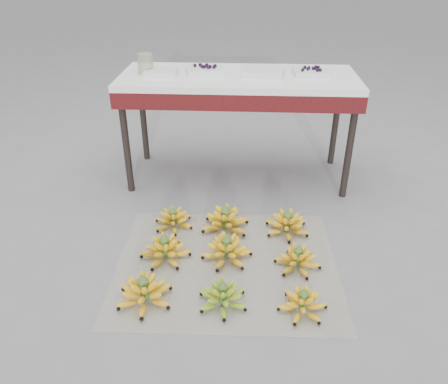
# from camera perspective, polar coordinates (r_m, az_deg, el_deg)

# --- Properties ---
(ground) EXTENTS (60.00, 60.00, 0.00)m
(ground) POSITION_cam_1_polar(r_m,az_deg,el_deg) (2.59, 1.12, -8.41)
(ground) COLOR slate
(ground) RESTS_ON ground
(newspaper_mat) EXTENTS (1.27, 1.08, 0.01)m
(newspaper_mat) POSITION_cam_1_polar(r_m,az_deg,el_deg) (2.53, 0.36, -9.40)
(newspaper_mat) COLOR white
(newspaper_mat) RESTS_ON ground
(bunch_front_left) EXTENTS (0.37, 0.37, 0.18)m
(bunch_front_left) POSITION_cam_1_polar(r_m,az_deg,el_deg) (2.30, -10.35, -12.76)
(bunch_front_left) COLOR yellow
(bunch_front_left) RESTS_ON newspaper_mat
(bunch_front_center) EXTENTS (0.33, 0.33, 0.16)m
(bunch_front_center) POSITION_cam_1_polar(r_m,az_deg,el_deg) (2.25, -0.17, -13.49)
(bunch_front_center) COLOR #76A61C
(bunch_front_center) RESTS_ON newspaper_mat
(bunch_front_right) EXTENTS (0.26, 0.26, 0.15)m
(bunch_front_right) POSITION_cam_1_polar(r_m,az_deg,el_deg) (2.26, 10.24, -14.11)
(bunch_front_right) COLOR yellow
(bunch_front_right) RESTS_ON newspaper_mat
(bunch_mid_left) EXTENTS (0.36, 0.36, 0.17)m
(bunch_mid_left) POSITION_cam_1_polar(r_m,az_deg,el_deg) (2.56, -7.68, -7.53)
(bunch_mid_left) COLOR yellow
(bunch_mid_left) RESTS_ON newspaper_mat
(bunch_mid_center) EXTENTS (0.34, 0.34, 0.18)m
(bunch_mid_center) POSITION_cam_1_polar(r_m,az_deg,el_deg) (2.53, 0.38, -7.64)
(bunch_mid_center) COLOR yellow
(bunch_mid_center) RESTS_ON newspaper_mat
(bunch_mid_right) EXTENTS (0.33, 0.33, 0.16)m
(bunch_mid_right) POSITION_cam_1_polar(r_m,az_deg,el_deg) (2.51, 9.61, -8.68)
(bunch_mid_right) COLOR yellow
(bunch_mid_right) RESTS_ON newspaper_mat
(bunch_back_left) EXTENTS (0.30, 0.30, 0.15)m
(bunch_back_left) POSITION_cam_1_polar(r_m,az_deg,el_deg) (2.82, -6.61, -3.62)
(bunch_back_left) COLOR yellow
(bunch_back_left) RESTS_ON newspaper_mat
(bunch_back_center) EXTENTS (0.39, 0.39, 0.19)m
(bunch_back_center) POSITION_cam_1_polar(r_m,az_deg,el_deg) (2.77, 0.16, -3.85)
(bunch_back_center) COLOR yellow
(bunch_back_center) RESTS_ON newspaper_mat
(bunch_back_right) EXTENTS (0.31, 0.31, 0.17)m
(bunch_back_right) POSITION_cam_1_polar(r_m,az_deg,el_deg) (2.78, 8.23, -4.20)
(bunch_back_right) COLOR yellow
(bunch_back_right) RESTS_ON newspaper_mat
(vendor_table) EXTENTS (1.67, 0.67, 0.80)m
(vendor_table) POSITION_cam_1_polar(r_m,az_deg,el_deg) (3.20, 1.87, 13.49)
(vendor_table) COLOR black
(vendor_table) RESTS_ON ground
(tray_far_left) EXTENTS (0.23, 0.17, 0.04)m
(tray_far_left) POSITION_cam_1_polar(r_m,az_deg,el_deg) (3.19, -8.24, 15.21)
(tray_far_left) COLOR silver
(tray_far_left) RESTS_ON vendor_table
(tray_left) EXTENTS (0.29, 0.24, 0.07)m
(tray_left) POSITION_cam_1_polar(r_m,az_deg,el_deg) (3.20, -2.53, 15.60)
(tray_left) COLOR silver
(tray_left) RESTS_ON vendor_table
(tray_right) EXTENTS (0.30, 0.24, 0.04)m
(tray_right) POSITION_cam_1_polar(r_m,az_deg,el_deg) (3.15, 5.26, 15.26)
(tray_right) COLOR silver
(tray_right) RESTS_ON vendor_table
(tray_far_right) EXTENTS (0.25, 0.19, 0.06)m
(tray_far_right) POSITION_cam_1_polar(r_m,az_deg,el_deg) (3.20, 11.29, 15.08)
(tray_far_right) COLOR silver
(tray_far_right) RESTS_ON vendor_table
(glass_jar) EXTENTS (0.14, 0.14, 0.14)m
(glass_jar) POSITION_cam_1_polar(r_m,az_deg,el_deg) (3.24, -10.25, 16.20)
(glass_jar) COLOR beige
(glass_jar) RESTS_ON vendor_table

